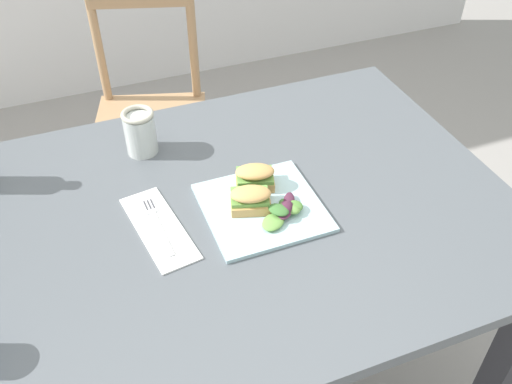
{
  "coord_description": "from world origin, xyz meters",
  "views": [
    {
      "loc": [
        -0.37,
        -0.87,
        1.6
      ],
      "look_at": [
        -0.02,
        0.04,
        0.76
      ],
      "focal_mm": 39.58,
      "sensor_mm": 36.0,
      "label": 1
    }
  ],
  "objects_px": {
    "chair_wooden_far": "(151,117)",
    "mason_jar_iced_tea": "(140,134)",
    "sandwich_half_front": "(250,198)",
    "sandwich_half_back": "(255,177)",
    "plate_lunch": "(262,208)",
    "fork_on_napkin": "(157,222)",
    "dining_table": "(219,249)"
  },
  "relations": [
    {
      "from": "dining_table",
      "to": "sandwich_half_front",
      "type": "distance_m",
      "value": 0.17
    },
    {
      "from": "chair_wooden_far",
      "to": "sandwich_half_front",
      "type": "bearing_deg",
      "value": -86.72
    },
    {
      "from": "mason_jar_iced_tea",
      "to": "chair_wooden_far",
      "type": "bearing_deg",
      "value": 78.31
    },
    {
      "from": "dining_table",
      "to": "fork_on_napkin",
      "type": "height_order",
      "value": "fork_on_napkin"
    },
    {
      "from": "fork_on_napkin",
      "to": "sandwich_half_front",
      "type": "bearing_deg",
      "value": -9.55
    },
    {
      "from": "fork_on_napkin",
      "to": "mason_jar_iced_tea",
      "type": "relative_size",
      "value": 1.59
    },
    {
      "from": "fork_on_napkin",
      "to": "chair_wooden_far",
      "type": "bearing_deg",
      "value": 79.94
    },
    {
      "from": "chair_wooden_far",
      "to": "plate_lunch",
      "type": "distance_m",
      "value": 0.96
    },
    {
      "from": "chair_wooden_far",
      "to": "sandwich_half_front",
      "type": "relative_size",
      "value": 8.52
    },
    {
      "from": "plate_lunch",
      "to": "fork_on_napkin",
      "type": "height_order",
      "value": "plate_lunch"
    },
    {
      "from": "sandwich_half_back",
      "to": "fork_on_napkin",
      "type": "xyz_separation_m",
      "value": [
        -0.24,
        -0.03,
        -0.03
      ]
    },
    {
      "from": "sandwich_half_front",
      "to": "sandwich_half_back",
      "type": "bearing_deg",
      "value": 60.16
    },
    {
      "from": "chair_wooden_far",
      "to": "mason_jar_iced_tea",
      "type": "xyz_separation_m",
      "value": [
        -0.12,
        -0.6,
        0.34
      ]
    },
    {
      "from": "dining_table",
      "to": "plate_lunch",
      "type": "bearing_deg",
      "value": -13.78
    },
    {
      "from": "plate_lunch",
      "to": "mason_jar_iced_tea",
      "type": "height_order",
      "value": "mason_jar_iced_tea"
    },
    {
      "from": "chair_wooden_far",
      "to": "sandwich_half_back",
      "type": "xyz_separation_m",
      "value": [
        0.09,
        -0.84,
        0.33
      ]
    },
    {
      "from": "dining_table",
      "to": "chair_wooden_far",
      "type": "height_order",
      "value": "chair_wooden_far"
    },
    {
      "from": "chair_wooden_far",
      "to": "mason_jar_iced_tea",
      "type": "relative_size",
      "value": 7.46
    },
    {
      "from": "sandwich_half_front",
      "to": "mason_jar_iced_tea",
      "type": "relative_size",
      "value": 0.88
    },
    {
      "from": "sandwich_half_front",
      "to": "sandwich_half_back",
      "type": "xyz_separation_m",
      "value": [
        0.04,
        0.06,
        0.0
      ]
    },
    {
      "from": "sandwich_half_back",
      "to": "mason_jar_iced_tea",
      "type": "height_order",
      "value": "mason_jar_iced_tea"
    },
    {
      "from": "sandwich_half_back",
      "to": "sandwich_half_front",
      "type": "bearing_deg",
      "value": -119.84
    },
    {
      "from": "mason_jar_iced_tea",
      "to": "sandwich_half_back",
      "type": "bearing_deg",
      "value": -48.85
    },
    {
      "from": "mason_jar_iced_tea",
      "to": "dining_table",
      "type": "bearing_deg",
      "value": -70.77
    },
    {
      "from": "chair_wooden_far",
      "to": "fork_on_napkin",
      "type": "height_order",
      "value": "chair_wooden_far"
    },
    {
      "from": "dining_table",
      "to": "sandwich_half_front",
      "type": "relative_size",
      "value": 13.23
    },
    {
      "from": "dining_table",
      "to": "fork_on_napkin",
      "type": "distance_m",
      "value": 0.18
    },
    {
      "from": "dining_table",
      "to": "plate_lunch",
      "type": "distance_m",
      "value": 0.16
    },
    {
      "from": "chair_wooden_far",
      "to": "sandwich_half_back",
      "type": "height_order",
      "value": "chair_wooden_far"
    },
    {
      "from": "fork_on_napkin",
      "to": "sandwich_half_back",
      "type": "bearing_deg",
      "value": 6.93
    },
    {
      "from": "chair_wooden_far",
      "to": "mason_jar_iced_tea",
      "type": "height_order",
      "value": "chair_wooden_far"
    },
    {
      "from": "chair_wooden_far",
      "to": "plate_lunch",
      "type": "xyz_separation_m",
      "value": [
        0.08,
        -0.91,
        0.3
      ]
    }
  ]
}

